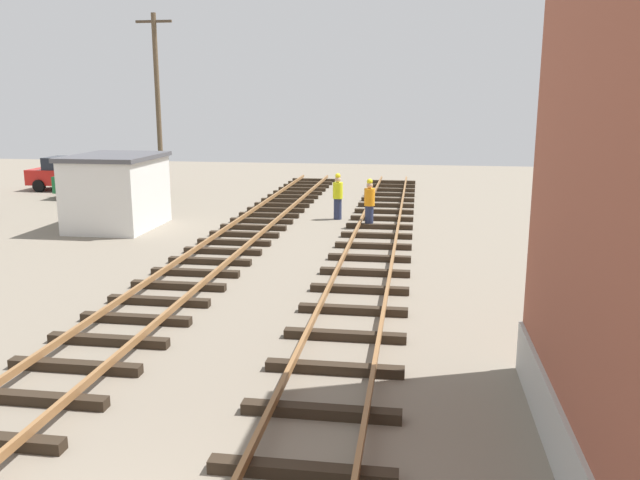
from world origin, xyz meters
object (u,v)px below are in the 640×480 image
(track_worker_distant, at_px, (369,203))
(utility_pole_far, at_px, (158,102))
(parked_car_green, at_px, (102,180))
(track_worker_foreground, at_px, (338,196))
(parked_car_red, at_px, (70,173))
(control_hut, at_px, (117,191))

(track_worker_distant, bearing_deg, utility_pole_far, 147.44)
(parked_car_green, xyz_separation_m, track_worker_foreground, (12.03, -3.80, 0.03))
(parked_car_red, relative_size, utility_pole_far, 0.48)
(parked_car_red, relative_size, track_worker_foreground, 2.25)
(parked_car_red, relative_size, track_worker_distant, 2.25)
(parked_car_green, bearing_deg, track_worker_distant, -21.86)
(parked_car_red, distance_m, track_worker_distant, 18.26)
(control_hut, height_order, track_worker_foreground, control_hut)
(track_worker_distant, bearing_deg, control_hut, -171.65)
(parked_car_green, xyz_separation_m, utility_pole_far, (2.41, 1.65, 3.69))
(track_worker_foreground, bearing_deg, utility_pole_far, 150.48)
(parked_car_green, bearing_deg, control_hut, -59.21)
(control_hut, distance_m, parked_car_red, 11.68)
(utility_pole_far, height_order, track_worker_distant, utility_pole_far)
(parked_car_red, xyz_separation_m, track_worker_foreground, (15.06, -6.33, 0.03))
(parked_car_red, bearing_deg, parked_car_green, -39.85)
(utility_pole_far, xyz_separation_m, track_worker_distant, (11.02, -7.04, -3.66))
(utility_pole_far, bearing_deg, track_worker_distant, -32.56)
(parked_car_green, bearing_deg, utility_pole_far, 34.41)
(utility_pole_far, bearing_deg, parked_car_green, -145.59)
(parked_car_green, relative_size, track_worker_distant, 2.25)
(control_hut, distance_m, track_worker_foreground, 8.55)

